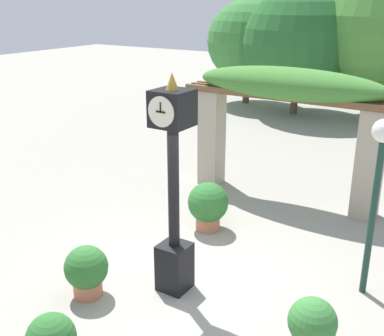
{
  "coord_description": "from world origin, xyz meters",
  "views": [
    {
      "loc": [
        3.73,
        -5.61,
        4.3
      ],
      "look_at": [
        0.01,
        0.21,
        1.84
      ],
      "focal_mm": 45.0,
      "sensor_mm": 36.0,
      "label": 1
    }
  ],
  "objects_px": {
    "pedestal_clock": "(174,192)",
    "lamp_post": "(379,167)",
    "potted_plant_near_left": "(86,270)",
    "potted_plant_near_right": "(312,327)",
    "potted_plant_far_left": "(208,205)"
  },
  "relations": [
    {
      "from": "pedestal_clock",
      "to": "lamp_post",
      "type": "height_order",
      "value": "pedestal_clock"
    },
    {
      "from": "potted_plant_near_left",
      "to": "potted_plant_near_right",
      "type": "xyz_separation_m",
      "value": [
        3.3,
        0.57,
        -0.01
      ]
    },
    {
      "from": "potted_plant_near_right",
      "to": "lamp_post",
      "type": "xyz_separation_m",
      "value": [
        0.22,
        1.79,
        1.62
      ]
    },
    {
      "from": "potted_plant_near_left",
      "to": "lamp_post",
      "type": "height_order",
      "value": "lamp_post"
    },
    {
      "from": "pedestal_clock",
      "to": "potted_plant_near_right",
      "type": "xyz_separation_m",
      "value": [
        2.29,
        -0.31,
        -1.2
      ]
    },
    {
      "from": "potted_plant_far_left",
      "to": "lamp_post",
      "type": "bearing_deg",
      "value": -9.96
    },
    {
      "from": "potted_plant_near_right",
      "to": "potted_plant_far_left",
      "type": "xyz_separation_m",
      "value": [
        -2.9,
        2.33,
        0.1
      ]
    },
    {
      "from": "potted_plant_near_right",
      "to": "lamp_post",
      "type": "bearing_deg",
      "value": 83.13
    },
    {
      "from": "potted_plant_far_left",
      "to": "lamp_post",
      "type": "relative_size",
      "value": 0.35
    },
    {
      "from": "potted_plant_near_left",
      "to": "potted_plant_near_right",
      "type": "height_order",
      "value": "potted_plant_near_left"
    },
    {
      "from": "lamp_post",
      "to": "pedestal_clock",
      "type": "bearing_deg",
      "value": -149.43
    },
    {
      "from": "potted_plant_far_left",
      "to": "lamp_post",
      "type": "xyz_separation_m",
      "value": [
        3.11,
        -0.55,
        1.52
      ]
    },
    {
      "from": "potted_plant_near_right",
      "to": "potted_plant_far_left",
      "type": "height_order",
      "value": "potted_plant_far_left"
    },
    {
      "from": "potted_plant_near_right",
      "to": "potted_plant_far_left",
      "type": "relative_size",
      "value": 0.83
    },
    {
      "from": "pedestal_clock",
      "to": "lamp_post",
      "type": "distance_m",
      "value": 2.94
    }
  ]
}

